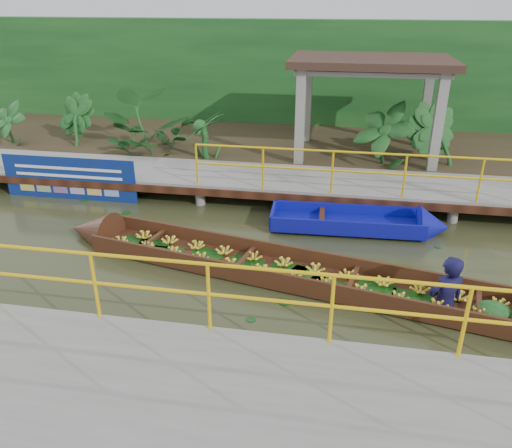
# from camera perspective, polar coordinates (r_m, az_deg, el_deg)

# --- Properties ---
(ground) EXTENTS (80.00, 80.00, 0.00)m
(ground) POSITION_cam_1_polar(r_m,az_deg,el_deg) (9.94, -5.06, -4.00)
(ground) COLOR #31351A
(ground) RESTS_ON ground
(land_strip) EXTENTS (30.00, 8.00, 0.45)m
(land_strip) POSITION_cam_1_polar(r_m,az_deg,el_deg) (16.70, 1.51, 8.97)
(land_strip) COLOR #2E2717
(land_strip) RESTS_ON ground
(far_dock) EXTENTS (16.00, 2.06, 1.66)m
(far_dock) POSITION_cam_1_polar(r_m,az_deg,el_deg) (12.79, -1.15, 5.17)
(far_dock) COLOR slate
(far_dock) RESTS_ON ground
(near_dock) EXTENTS (18.00, 2.40, 1.73)m
(near_dock) POSITION_cam_1_polar(r_m,az_deg,el_deg) (6.28, -6.09, -20.74)
(near_dock) COLOR slate
(near_dock) RESTS_ON ground
(pavilion) EXTENTS (4.40, 3.00, 3.00)m
(pavilion) POSITION_cam_1_polar(r_m,az_deg,el_deg) (14.83, 12.93, 16.62)
(pavilion) COLOR slate
(pavilion) RESTS_ON ground
(foliage_backdrop) EXTENTS (30.00, 0.80, 4.00)m
(foliage_backdrop) POSITION_cam_1_polar(r_m,az_deg,el_deg) (18.75, 2.78, 16.25)
(foliage_backdrop) COLOR #15441B
(foliage_backdrop) RESTS_ON ground
(vendor_boat) EXTENTS (10.19, 3.09, 2.24)m
(vendor_boat) POSITION_cam_1_polar(r_m,az_deg,el_deg) (9.05, 6.85, -5.40)
(vendor_boat) COLOR #3A1E0F
(vendor_boat) RESTS_ON ground
(moored_blue_boat) EXTENTS (3.91, 1.19, 0.92)m
(moored_blue_boat) POSITION_cam_1_polar(r_m,az_deg,el_deg) (11.33, 14.98, -0.09)
(moored_blue_boat) COLOR #0D0F90
(moored_blue_boat) RESTS_ON ground
(blue_banner) EXTENTS (3.53, 0.04, 1.10)m
(blue_banner) POSITION_cam_1_polar(r_m,az_deg,el_deg) (13.45, -20.57, 4.91)
(blue_banner) COLOR navy
(blue_banner) RESTS_ON ground
(tropical_plants) EXTENTS (14.36, 1.36, 1.69)m
(tropical_plants) POSITION_cam_1_polar(r_m,az_deg,el_deg) (14.72, -6.64, 10.97)
(tropical_plants) COLOR #15441B
(tropical_plants) RESTS_ON ground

